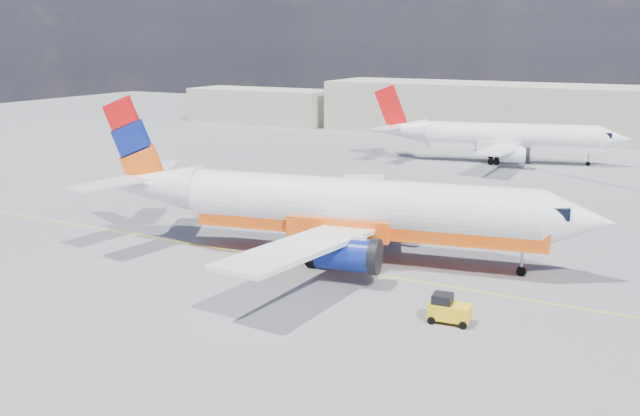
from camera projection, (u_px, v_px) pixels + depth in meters
The scene contains 8 objects.
ground at pixel (247, 269), 47.42m from camera, with size 240.00×240.00×0.00m, color slate.
taxi_line at pixel (270, 257), 50.00m from camera, with size 70.00×0.15×0.01m, color yellow.
terminal_main at pixel (548, 112), 108.55m from camera, with size 70.00×14.00×8.00m, color beige.
terminal_annex at pixel (261, 106), 129.10m from camera, with size 26.00×10.00×6.00m, color beige.
main_jet at pixel (343, 208), 48.81m from camera, with size 36.41×28.21×10.99m.
second_jet at pixel (502, 137), 87.22m from camera, with size 30.87×23.58×9.33m.
gse_tug at pixel (449, 309), 38.35m from camera, with size 2.32×1.56×1.58m.
traffic_cone at pixel (325, 263), 47.77m from camera, with size 0.42×0.42×0.58m.
Camera 1 is at (25.59, -37.55, 15.00)m, focal length 40.00 mm.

